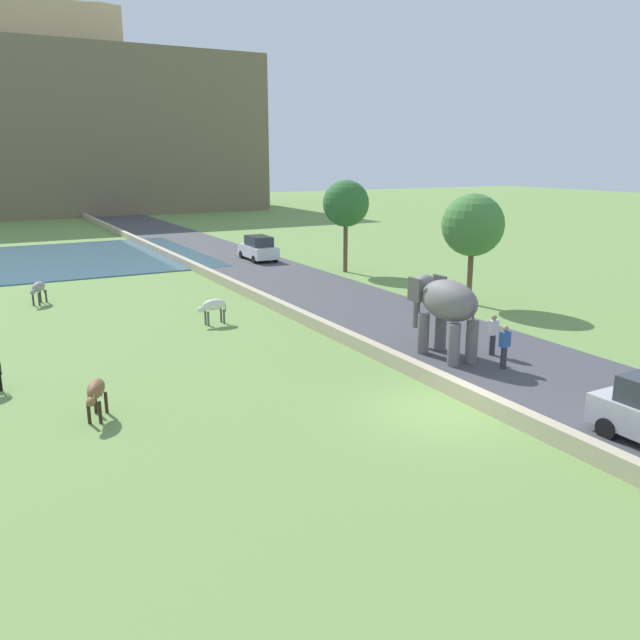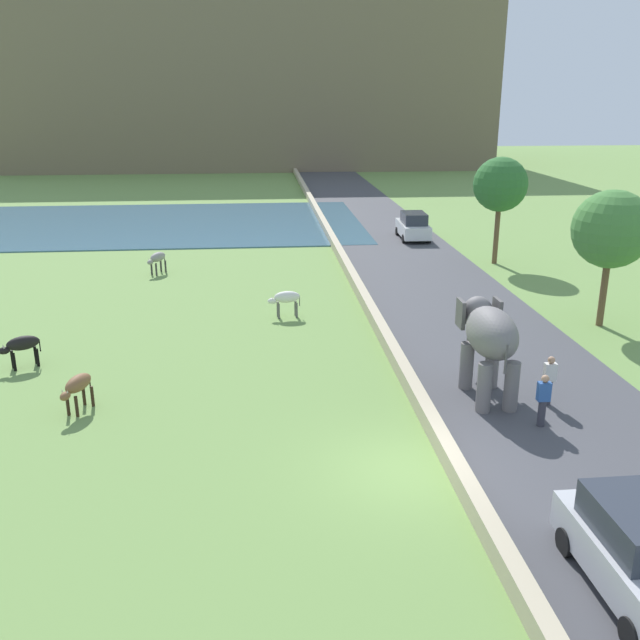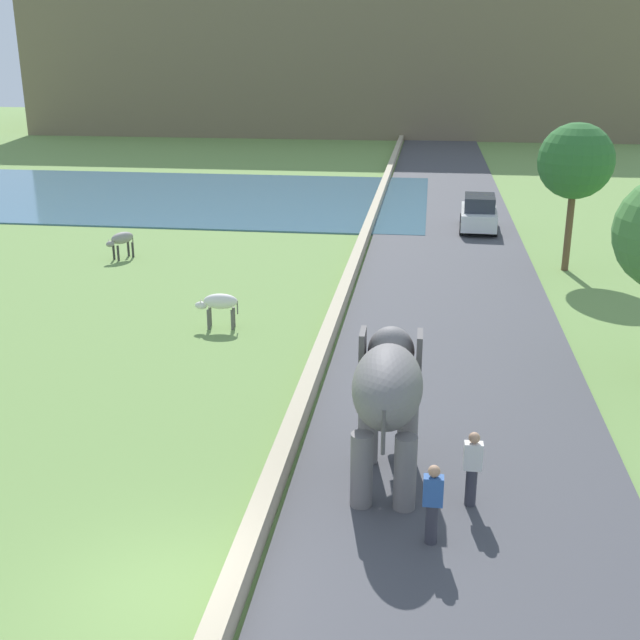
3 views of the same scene
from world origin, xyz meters
TOP-DOWN VIEW (x-y plane):
  - ground_plane at (0.00, 0.00)m, footprint 220.00×220.00m
  - road_surface at (5.00, 20.00)m, footprint 7.00×120.00m
  - barrier_wall at (1.20, 18.00)m, footprint 0.40×110.00m
  - lake at (-14.00, 36.12)m, footprint 36.00×18.00m
  - hill_distant at (-6.00, 83.53)m, footprint 64.00×28.00m
  - elephant at (3.42, 4.18)m, footprint 1.42×3.47m
  - person_beside_elephant at (5.13, 3.36)m, footprint 0.36×0.22m
  - person_trailing at (4.37, 1.99)m, footprint 0.36×0.22m
  - car_white at (6.57, 28.77)m, footprint 1.91×4.06m
  - car_silver at (3.42, -4.90)m, footprint 1.83×4.02m
  - cow_white at (-2.44, 13.01)m, footprint 1.41×0.54m
  - cow_black at (-11.84, 8.10)m, footprint 1.38×0.96m
  - cow_grey at (-8.88, 21.16)m, footprint 1.01×1.36m
  - cow_brown at (-9.07, 4.31)m, footprint 0.86×1.40m
  - tree_near at (9.72, 21.82)m, footprint 2.96×2.96m
  - tree_mid at (10.43, 10.71)m, footprint 3.12×3.12m

SIDE VIEW (x-z plane):
  - ground_plane at x=0.00m, z-range 0.00..0.00m
  - road_surface at x=5.00m, z-range 0.00..0.06m
  - lake at x=-14.00m, z-range 0.00..0.08m
  - barrier_wall at x=1.20m, z-range 0.00..0.53m
  - cow_white at x=-2.44m, z-range 0.26..1.41m
  - cow_black at x=-11.84m, z-range 0.26..1.41m
  - cow_grey at x=-8.88m, z-range 0.26..1.41m
  - cow_brown at x=-9.07m, z-range 0.26..1.41m
  - person_beside_elephant at x=5.13m, z-range 0.06..1.69m
  - person_trailing at x=4.37m, z-range 0.06..1.69m
  - car_white at x=6.57m, z-range 0.00..1.80m
  - car_silver at x=3.42m, z-range 0.00..1.80m
  - elephant at x=3.42m, z-range 0.54..3.53m
  - tree_mid at x=10.43m, z-range 1.21..6.80m
  - tree_near at x=9.72m, z-range 1.44..7.33m
  - hill_distant at x=-6.00m, z-range 0.00..20.47m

